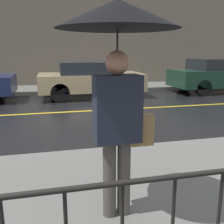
% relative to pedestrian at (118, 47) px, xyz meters
% --- Properties ---
extents(ground_plane, '(80.00, 80.00, 0.00)m').
position_rel_pedestrian_xyz_m(ground_plane, '(-0.05, 5.34, -1.79)').
color(ground_plane, black).
extents(sidewalk_near, '(28.00, 3.08, 0.14)m').
position_rel_pedestrian_xyz_m(sidewalk_near, '(-0.05, 0.34, -1.71)').
color(sidewalk_near, slate).
rests_on(sidewalk_near, ground_plane).
extents(sidewalk_far, '(28.00, 2.17, 0.14)m').
position_rel_pedestrian_xyz_m(sidewalk_far, '(-0.05, 9.89, -1.71)').
color(sidewalk_far, slate).
rests_on(sidewalk_far, ground_plane).
extents(lane_marking, '(25.20, 0.12, 0.01)m').
position_rel_pedestrian_xyz_m(lane_marking, '(-0.05, 5.34, -1.78)').
color(lane_marking, gold).
rests_on(lane_marking, ground_plane).
extents(building_storefront, '(28.00, 0.30, 5.49)m').
position_rel_pedestrian_xyz_m(building_storefront, '(-0.05, 11.12, 0.96)').
color(building_storefront, '#706656').
rests_on(building_storefront, ground_plane).
extents(pedestrian, '(1.08, 1.08, 2.04)m').
position_rel_pedestrian_xyz_m(pedestrian, '(0.00, 0.00, 0.00)').
color(pedestrian, '#4C4742').
rests_on(pedestrian, sidewalk_near).
extents(car_tan, '(3.93, 1.92, 1.37)m').
position_rel_pedestrian_xyz_m(car_tan, '(0.92, 7.75, -1.07)').
color(car_tan, tan).
rests_on(car_tan, ground_plane).
extents(car_dark_green, '(4.50, 1.78, 1.44)m').
position_rel_pedestrian_xyz_m(car_dark_green, '(6.71, 7.75, -1.04)').
color(car_dark_green, '#193828').
rests_on(car_dark_green, ground_plane).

